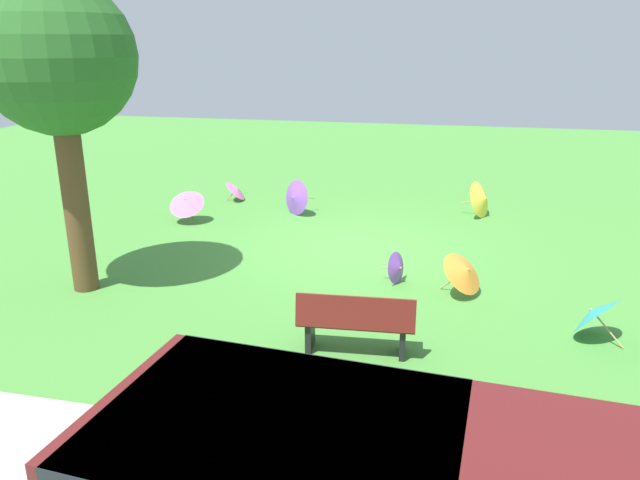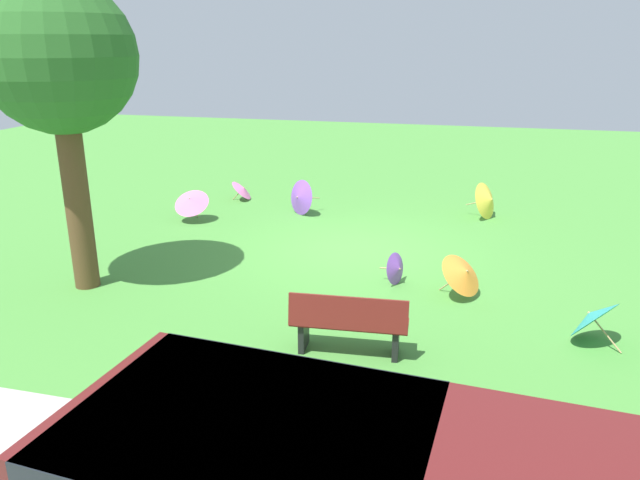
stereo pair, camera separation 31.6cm
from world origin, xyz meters
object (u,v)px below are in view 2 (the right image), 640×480
Objects in this scene: parasol_teal_0 at (592,317)px; parasol_pink_1 at (191,201)px; parasol_yellow_0 at (488,200)px; parasol_purple_0 at (299,197)px; shade_tree at (59,62)px; parasol_orange_1 at (464,273)px; parasol_pink_0 at (243,189)px; park_bench at (349,323)px; parasol_purple_1 at (397,269)px.

parasol_pink_1 reaches higher than parasol_teal_0.
parasol_teal_0 is at bearing 102.78° from parasol_yellow_0.
parasol_teal_0 is at bearing 137.70° from parasol_purple_0.
parasol_yellow_0 is at bearing -137.99° from shade_tree.
parasol_yellow_0 is at bearing -169.90° from parasol_purple_0.
parasol_orange_1 is (-4.09, 4.22, 0.00)m from parasol_purple_0.
parasol_purple_0 is at bearing -113.46° from shade_tree.
parasol_pink_1 reaches higher than parasol_pink_0.
parasol_pink_1 is at bearing -90.24° from shade_tree.
parasol_yellow_0 reaches higher than parasol_orange_1.
parasol_pink_0 is 0.71× the size of parasol_yellow_0.
shade_tree is 6.71m from parasol_purple_0.
parasol_purple_0 reaches higher than parasol_teal_0.
parasol_pink_1 is (4.94, -5.33, 0.05)m from park_bench.
shade_tree is at bearing 66.54° from parasol_purple_0.
parasol_purple_1 is 0.60× the size of parasol_orange_1.
parasol_purple_0 is (-1.88, 0.99, 0.14)m from parasol_pink_0.
parasol_teal_0 is 1.41× the size of parasol_pink_0.
parasol_orange_1 is at bearing 155.05° from parasol_pink_1.
parasol_teal_0 is (-3.26, -1.22, -0.07)m from park_bench.
parasol_pink_1 is at bearing 16.83° from parasol_yellow_0.
shade_tree is 4.96× the size of parasol_yellow_0.
parasol_purple_0 is 5.88m from parasol_orange_1.
parasol_purple_0 is at bearing 10.10° from parasol_yellow_0.
parasol_pink_0 is 2.29m from parasol_pink_1.
shade_tree is 5.00× the size of parasol_orange_1.
park_bench is 2.71m from parasol_purple_1.
shade_tree reaches higher than parasol_pink_0.
park_bench is at bearing 20.57° from parasol_teal_0.
shade_tree reaches higher than parasol_purple_1.
parasol_purple_1 is (-2.94, 3.90, -0.15)m from parasol_purple_0.
shade_tree is 7.01× the size of parasol_pink_0.
parasol_teal_0 is at bearing 153.35° from parasol_pink_1.
parasol_pink_0 is 1.20× the size of parasol_purple_1.
parasol_purple_1 is 1.19m from parasol_orange_1.
park_bench reaches higher than parasol_orange_1.
parasol_pink_1 is 5.88m from parasol_purple_1.
parasol_yellow_0 is 5.04m from parasol_orange_1.
shade_tree is 7.31m from parasol_orange_1.
parasol_purple_0 is (2.64, -6.59, -0.03)m from park_bench.
parasol_pink_0 is at bearing -27.80° from parasol_purple_0.
parasol_purple_0 is at bearing -45.95° from parasol_orange_1.
parasol_teal_0 is at bearing 153.64° from parasol_purple_1.
parasol_teal_0 is at bearing 179.79° from shade_tree.
park_bench is at bearing 58.51° from parasol_orange_1.
parasol_orange_1 is (0.41, 5.02, -0.02)m from parasol_yellow_0.
parasol_purple_0 is at bearing -42.30° from parasol_teal_0.
parasol_purple_1 is at bearing 134.60° from parasol_pink_0.
park_bench reaches higher than parasol_teal_0.
park_bench is 3.48m from parasol_teal_0.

